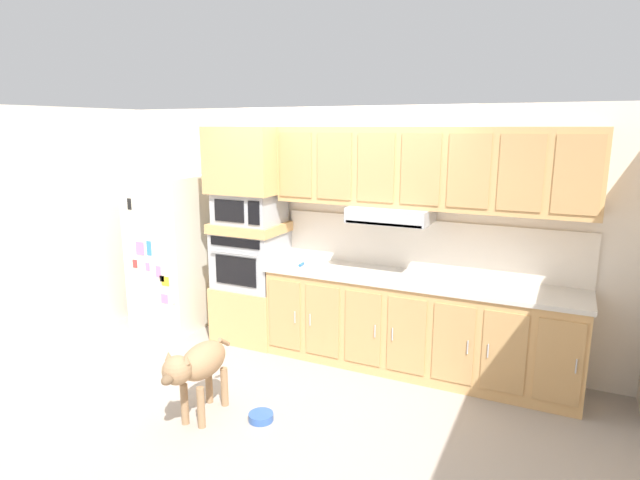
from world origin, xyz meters
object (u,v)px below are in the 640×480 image
at_px(microwave, 250,208).
at_px(dog, 198,365).
at_px(built_in_oven, 251,259).
at_px(dog_food_bowl, 261,417).
at_px(refrigerator, 171,252).
at_px(screwdriver, 302,265).

bearing_deg(microwave, dog, -71.61).
height_order(built_in_oven, dog_food_bowl, built_in_oven).
relative_size(refrigerator, dog, 1.91).
distance_m(refrigerator, built_in_oven, 1.05).
distance_m(refrigerator, dog, 2.24).
bearing_deg(dog_food_bowl, dog, -157.30).
bearing_deg(screwdriver, dog, -95.12).
xyz_separation_m(refrigerator, built_in_oven, (1.05, 0.07, 0.02)).
bearing_deg(dog, microwave, -167.06).
bearing_deg(built_in_oven, refrigerator, -176.32).
xyz_separation_m(refrigerator, dog_food_bowl, (2.03, -1.34, -0.85)).
bearing_deg(built_in_oven, screwdriver, -6.95).
bearing_deg(refrigerator, built_in_oven, 3.68).
relative_size(built_in_oven, microwave, 1.09).
bearing_deg(built_in_oven, microwave, -0.77).
relative_size(built_in_oven, dog_food_bowl, 3.50).
distance_m(dog, dog_food_bowl, 0.65).
bearing_deg(dog, screwdriver, 169.43).
height_order(refrigerator, microwave, refrigerator).
bearing_deg(screwdriver, microwave, 173.05).
relative_size(screwdriver, dog_food_bowl, 0.69).
bearing_deg(dog_food_bowl, screwdriver, 103.25).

